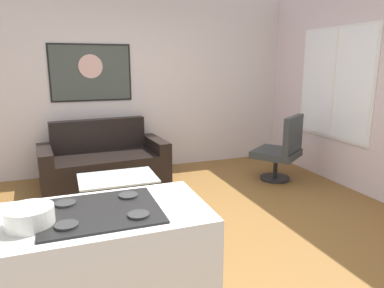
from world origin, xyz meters
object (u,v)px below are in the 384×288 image
at_px(mixing_bowl, 30,217).
at_px(wall_painting, 91,73).
at_px(couch, 104,163).
at_px(coffee_table, 118,180).
at_px(armchair, 282,150).

bearing_deg(mixing_bowl, wall_painting, 80.71).
xyz_separation_m(couch, mixing_bowl, (-0.68, -3.29, 0.69)).
height_order(couch, mixing_bowl, mixing_bowl).
distance_m(coffee_table, mixing_bowl, 2.37).
height_order(mixing_bowl, wall_painting, wall_painting).
xyz_separation_m(coffee_table, wall_painting, (-0.09, 1.62, 1.16)).
distance_m(coffee_table, wall_painting, 1.99).
xyz_separation_m(couch, wall_painting, (-0.06, 0.51, 1.26)).
bearing_deg(mixing_bowl, armchair, 38.51).
bearing_deg(couch, armchair, -18.47).
height_order(couch, coffee_table, couch).
xyz_separation_m(armchair, mixing_bowl, (-3.11, -2.48, 0.51)).
relative_size(couch, wall_painting, 1.53).
height_order(couch, wall_painting, wall_painting).
distance_m(mixing_bowl, wall_painting, 3.89).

